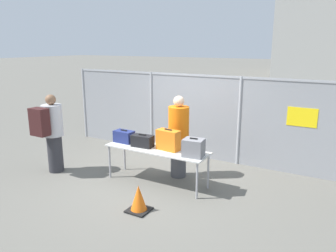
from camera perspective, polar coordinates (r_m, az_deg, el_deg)
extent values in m
plane|color=#605E56|center=(6.87, -2.70, -9.52)|extent=(120.00, 120.00, 0.00)
cylinder|color=#9EA0A5|center=(10.13, -14.33, 3.85)|extent=(0.07, 0.07, 2.05)
cylinder|color=#9EA0A5|center=(8.67, -2.87, 2.60)|extent=(0.07, 0.07, 2.05)
cylinder|color=#9EA0A5|center=(7.68, 12.29, 0.80)|extent=(0.07, 0.07, 2.05)
cube|color=gray|center=(8.10, 4.25, 1.77)|extent=(7.15, 0.01, 2.05)
cube|color=#9EA0A5|center=(7.95, 4.38, 8.81)|extent=(7.15, 0.04, 0.04)
cube|color=yellow|center=(7.34, 22.31, 1.43)|extent=(0.60, 0.01, 0.40)
cube|color=silver|center=(6.53, -1.96, -4.04)|extent=(2.13, 0.63, 0.02)
cylinder|color=#99999E|center=(7.02, -10.10, -6.11)|extent=(0.04, 0.04, 0.70)
cylinder|color=#99999E|center=(6.01, 5.07, -9.48)|extent=(0.04, 0.04, 0.70)
cylinder|color=#99999E|center=(7.39, -7.56, -4.95)|extent=(0.04, 0.04, 0.70)
cylinder|color=#99999E|center=(6.44, 7.00, -7.86)|extent=(0.04, 0.04, 0.70)
cube|color=navy|center=(6.97, -7.66, -1.82)|extent=(0.42, 0.25, 0.25)
cube|color=black|center=(6.93, -7.70, -0.74)|extent=(0.16, 0.03, 0.02)
cube|color=black|center=(6.63, -4.46, -2.61)|extent=(0.45, 0.26, 0.24)
cube|color=black|center=(6.59, -4.48, -1.52)|extent=(0.16, 0.04, 0.02)
cube|color=orange|center=(6.39, 0.04, -2.46)|extent=(0.48, 0.26, 0.40)
cube|color=black|center=(6.33, 0.04, -0.62)|extent=(0.16, 0.04, 0.02)
cube|color=slate|center=(6.05, 4.47, -3.80)|extent=(0.40, 0.34, 0.33)
cube|color=black|center=(6.00, 4.50, -2.19)|extent=(0.15, 0.04, 0.02)
cylinder|color=#2D2D33|center=(7.64, -19.03, -4.55)|extent=(0.32, 0.32, 0.82)
cylinder|color=#B2B2B7|center=(7.45, -19.49, 0.92)|extent=(0.43, 0.43, 0.68)
sphere|color=brown|center=(7.37, -19.77, 4.34)|extent=(0.22, 0.22, 0.22)
cube|color=#381919|center=(7.24, -21.46, 0.66)|extent=(0.38, 0.23, 0.57)
cylinder|color=#4C4C51|center=(6.96, 1.82, -5.53)|extent=(0.33, 0.33, 0.82)
cylinder|color=orange|center=(6.75, 1.87, 0.52)|extent=(0.43, 0.43, 0.69)
sphere|color=beige|center=(6.65, 1.91, 4.33)|extent=(0.22, 0.22, 0.22)
cube|color=#B2B2B7|center=(10.34, 13.69, 0.80)|extent=(2.83, 1.21, 0.53)
sphere|color=black|center=(9.90, 9.80, -0.32)|extent=(0.65, 0.65, 0.65)
sphere|color=black|center=(11.13, 12.19, 1.17)|extent=(0.65, 0.65, 0.65)
cylinder|color=#59595B|center=(11.05, 4.11, 0.85)|extent=(0.99, 0.06, 0.06)
cube|color=black|center=(5.75, -5.09, -14.35)|extent=(0.37, 0.37, 0.03)
cone|color=orange|center=(5.65, -5.14, -12.43)|extent=(0.30, 0.30, 0.46)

